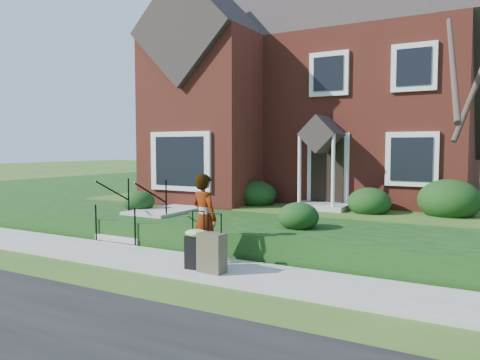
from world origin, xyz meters
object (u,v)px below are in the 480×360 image
Objects in this scene: woman at (204,218)px; suitcase_black at (197,246)px; suitcase_olive at (212,253)px; front_steps at (142,221)px.

woman is 0.73m from suitcase_black.
suitcase_olive is (0.39, -0.07, -0.06)m from suitcase_black.
woman is at bearing 137.97° from suitcase_olive.
front_steps is 4.19m from suitcase_olive.
suitcase_olive is at bearing -13.45° from suitcase_black.
suitcase_olive is (0.56, -0.60, -0.53)m from woman.
suitcase_olive is (3.59, -2.17, -0.02)m from front_steps.
woman is 1.61× the size of suitcase_olive.
front_steps is 1.79× the size of suitcase_black.
suitcase_black is 1.01× the size of suitcase_olive.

